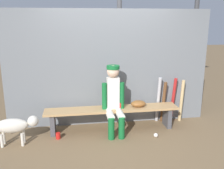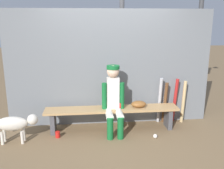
{
  "view_description": "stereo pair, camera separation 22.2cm",
  "coord_description": "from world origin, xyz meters",
  "views": [
    {
      "loc": [
        -0.67,
        -4.32,
        2.01
      ],
      "look_at": [
        0.0,
        0.0,
        0.88
      ],
      "focal_mm": 40.28,
      "sensor_mm": 36.0,
      "label": 1
    },
    {
      "loc": [
        -0.45,
        -4.35,
        2.01
      ],
      "look_at": [
        0.0,
        0.0,
        0.88
      ],
      "focal_mm": 40.28,
      "sensor_mm": 36.0,
      "label": 2
    }
  ],
  "objects": [
    {
      "name": "bat_wood_natural",
      "position": [
        1.44,
        0.2,
        0.43
      ],
      "size": [
        0.07,
        0.13,
        0.87
      ],
      "primitive_type": "cylinder",
      "rotation": [
        0.08,
        0.0,
        0.08
      ],
      "color": "tan",
      "rests_on": "ground_plane"
    },
    {
      "name": "dog",
      "position": [
        -1.65,
        -0.34,
        0.34
      ],
      "size": [
        0.84,
        0.2,
        0.49
      ],
      "color": "beige",
      "rests_on": "ground_plane"
    },
    {
      "name": "cup_on_bench",
      "position": [
        0.15,
        -0.02,
        0.48
      ],
      "size": [
        0.08,
        0.08,
        0.11
      ],
      "primitive_type": "cylinder",
      "color": "red",
      "rests_on": "dugout_bench"
    },
    {
      "name": "chainlink_fence",
      "position": [
        0.0,
        0.35,
        1.1
      ],
      "size": [
        3.91,
        0.03,
        2.21
      ],
      "primitive_type": "cube",
      "color": "slate",
      "rests_on": "ground_plane"
    },
    {
      "name": "bat_wood_dark",
      "position": [
        1.07,
        0.21,
        0.42
      ],
      "size": [
        0.08,
        0.18,
        0.84
      ],
      "primitive_type": "cylinder",
      "rotation": [
        0.13,
        0.0,
        0.08
      ],
      "color": "brown",
      "rests_on": "ground_plane"
    },
    {
      "name": "baseball_glove",
      "position": [
        0.5,
        0.0,
        0.49
      ],
      "size": [
        0.28,
        0.2,
        0.12
      ],
      "primitive_type": "ellipsoid",
      "color": "brown",
      "rests_on": "dugout_bench"
    },
    {
      "name": "bat_aluminum_red",
      "position": [
        1.28,
        0.25,
        0.45
      ],
      "size": [
        0.08,
        0.2,
        0.9
      ],
      "primitive_type": "cylinder",
      "rotation": [
        0.14,
        0.0,
        0.08
      ],
      "color": "#B22323",
      "rests_on": "ground_plane"
    },
    {
      "name": "ground_plane",
      "position": [
        0.0,
        0.0,
        0.0
      ],
      "size": [
        30.0,
        30.0,
        0.0
      ],
      "primitive_type": "plane",
      "color": "brown"
    },
    {
      "name": "dugout_bench",
      "position": [
        0.0,
        0.0,
        0.34
      ],
      "size": [
        2.46,
        0.36,
        0.43
      ],
      "color": "tan",
      "rests_on": "ground_plane"
    },
    {
      "name": "cup_on_ground",
      "position": [
        -0.98,
        -0.23,
        0.06
      ],
      "size": [
        0.08,
        0.08,
        0.11
      ],
      "primitive_type": "cylinder",
      "color": "red",
      "rests_on": "ground_plane"
    },
    {
      "name": "baseball",
      "position": [
        0.72,
        -0.43,
        0.04
      ],
      "size": [
        0.07,
        0.07,
        0.07
      ],
      "primitive_type": "sphere",
      "color": "white",
      "rests_on": "ground_plane"
    },
    {
      "name": "player_seated",
      "position": [
        0.02,
        -0.1,
        0.66
      ],
      "size": [
        0.41,
        0.55,
        1.23
      ],
      "color": "silver",
      "rests_on": "ground_plane"
    },
    {
      "name": "bat_aluminum_silver",
      "position": [
        0.97,
        0.23,
        0.47
      ],
      "size": [
        0.07,
        0.18,
        0.93
      ],
      "primitive_type": "cylinder",
      "rotation": [
        0.13,
        0.0,
        -0.01
      ],
      "color": "#B7B7BC",
      "rests_on": "ground_plane"
    }
  ]
}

